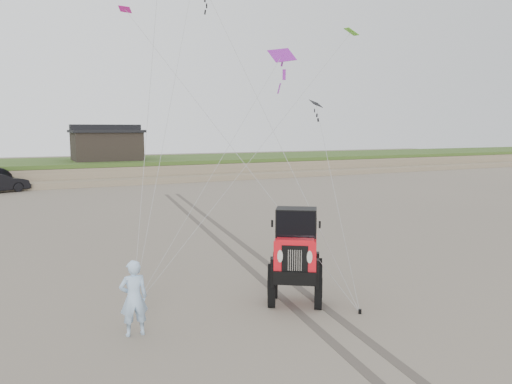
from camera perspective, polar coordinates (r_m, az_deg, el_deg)
ground at (r=13.98m, az=1.30°, el=-12.31°), size 160.00×160.00×0.00m
dune_ridge at (r=49.71m, az=-19.00°, el=2.40°), size 160.00×14.25×1.73m
cabin at (r=49.38m, az=-16.74°, el=5.27°), size 6.40×5.40×3.35m
jeep at (r=13.45m, az=4.55°, el=-8.52°), size 5.03×5.94×2.06m
man at (r=11.86m, az=-13.81°, el=-11.67°), size 0.65×0.44×1.76m
kite_flock at (r=22.25m, az=1.39°, el=18.62°), size 9.44×10.35×9.16m
stake_main at (r=13.63m, az=-13.91°, el=-12.78°), size 0.08×0.08×0.12m
stake_aux at (r=13.31m, az=11.79°, el=-13.22°), size 0.08×0.08×0.12m
tire_tracks at (r=21.79m, az=-3.73°, el=-5.16°), size 5.22×29.74×0.01m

